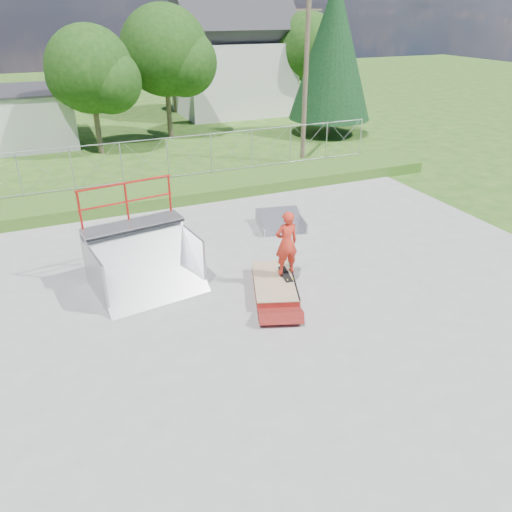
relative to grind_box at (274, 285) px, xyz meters
The scene contains 16 objects.
ground 0.73m from the grind_box, 133.37° to the right, with size 120.00×120.00×0.00m, color #255217.
concrete_pad 0.72m from the grind_box, 133.37° to the right, with size 20.00×16.00×0.04m, color gray.
grass_berm 9.00m from the grind_box, 93.09° to the left, with size 24.00×3.00×0.50m, color #255217.
grind_box is the anchor object (origin of this frame).
quarter_pipe 3.86m from the grind_box, 154.62° to the left, with size 2.89×2.44×2.89m, color #A8AAB0, non-canonical shape.
flat_bank_ramp 4.55m from the grind_box, 61.71° to the left, with size 1.60×1.71×0.49m, color #A8AAB0, non-canonical shape.
skateboard 0.46m from the grind_box, 12.00° to the left, with size 0.22×0.80×0.02m, color black.
skater 1.23m from the grind_box, 12.00° to the left, with size 0.69×0.45×1.88m, color red.
chain_link_fence 10.07m from the grind_box, 92.78° to the left, with size 20.00×0.06×1.80m, color #9EA1A6, non-canonical shape.
gable_house 27.12m from the grind_box, 71.53° to the left, with size 8.40×6.08×8.94m.
utility_pole 13.99m from the grind_box, 58.59° to the left, with size 0.24×0.24×8.00m, color brown.
tree_left_near 17.93m from the grind_box, 97.36° to the left, with size 4.76×4.48×6.65m.
tree_center 19.99m from the grind_box, 83.20° to the left, with size 5.44×5.12×7.60m.
tree_right_far 27.43m from the grind_box, 59.41° to the left, with size 5.10×4.80×7.12m.
tree_back_mid 27.96m from the grind_box, 80.19° to the left, with size 4.08×3.84×5.70m.
conifer_tree 20.69m from the grind_box, 55.07° to the left, with size 5.04×5.04×9.10m.
Camera 1 is at (-4.90, -10.70, 7.37)m, focal length 35.00 mm.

